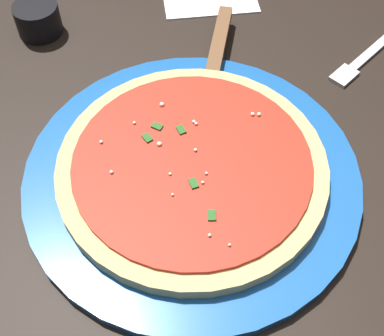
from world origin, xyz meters
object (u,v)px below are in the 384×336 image
at_px(cup_small_sauce, 38,19).
at_px(pizza_server, 215,63).
at_px(fork, 371,52).
at_px(pizza, 192,167).
at_px(serving_plate, 192,175).

bearing_deg(cup_small_sauce, pizza_server, -116.10).
bearing_deg(fork, pizza, 123.66).
relative_size(pizza, pizza_server, 1.31).
relative_size(pizza_server, fork, 1.43).
distance_m(serving_plate, fork, 0.32).
bearing_deg(serving_plate, fork, -56.33).
relative_size(serving_plate, pizza_server, 1.65).
bearing_deg(cup_small_sauce, serving_plate, -146.98).
bearing_deg(pizza_server, pizza, 163.25).
bearing_deg(pizza_server, cup_small_sauce, 63.90).
relative_size(pizza, fork, 1.87).
bearing_deg(fork, serving_plate, 123.67).
bearing_deg(serving_plate, pizza, 27.56).
height_order(serving_plate, pizza_server, pizza_server).
distance_m(serving_plate, cup_small_sauce, 0.33).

